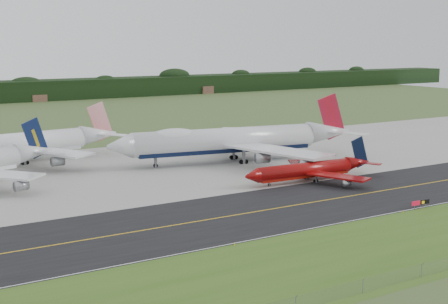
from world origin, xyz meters
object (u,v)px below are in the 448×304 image
(jet_star_tail, at_px, (19,144))
(taxiway_sign, at_px, (420,203))
(jet_ba_747, at_px, (234,140))
(jet_red_737, at_px, (311,170))

(jet_star_tail, height_order, taxiway_sign, jet_star_tail)
(jet_ba_747, xyz_separation_m, taxiway_sign, (7.63, -65.00, -5.48))
(jet_star_tail, relative_size, taxiway_sign, 12.77)
(jet_star_tail, xyz_separation_m, taxiway_sign, (62.85, -96.08, -4.41))
(jet_ba_747, xyz_separation_m, jet_star_tail, (-55.22, 31.08, -1.07))
(jet_red_737, distance_m, jet_star_tail, 86.39)
(taxiway_sign, bearing_deg, jet_red_737, 96.39)
(jet_red_737, height_order, jet_star_tail, jet_star_tail)
(jet_star_tail, bearing_deg, jet_ba_747, -29.38)
(jet_ba_747, distance_m, taxiway_sign, 65.68)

